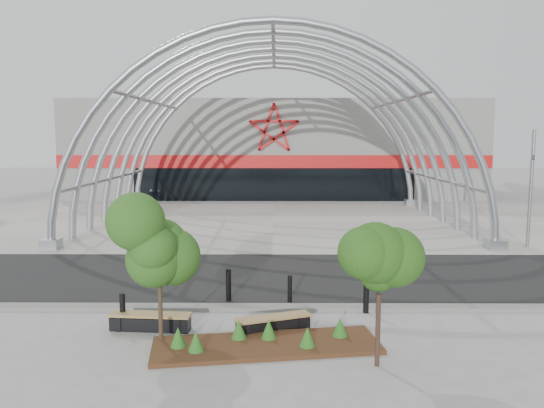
{
  "coord_description": "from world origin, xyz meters",
  "views": [
    {
      "loc": [
        0.13,
        -15.36,
        5.1
      ],
      "look_at": [
        0.0,
        4.0,
        2.6
      ],
      "focal_mm": 35.0,
      "sensor_mm": 36.0,
      "label": 1
    }
  ],
  "objects": [
    {
      "name": "signal_pole",
      "position": [
        11.66,
        8.5,
        2.82
      ],
      "size": [
        0.15,
        0.76,
        5.39
      ],
      "color": "gray",
      "rests_on": "ground"
    },
    {
      "name": "bollard_4",
      "position": [
        2.75,
        -0.51,
        0.51
      ],
      "size": [
        0.16,
        0.16,
        1.01
      ],
      "primitive_type": "cylinder",
      "color": "black",
      "rests_on": "ground"
    },
    {
      "name": "bollard_1",
      "position": [
        -1.32,
        0.54,
        0.51
      ],
      "size": [
        0.16,
        0.16,
        1.02
      ],
      "primitive_type": "cylinder",
      "color": "black",
      "rests_on": "ground"
    },
    {
      "name": "road",
      "position": [
        0.0,
        3.5,
        0.01
      ],
      "size": [
        140.0,
        7.0,
        0.02
      ],
      "primitive_type": "cube",
      "color": "black",
      "rests_on": "ground"
    },
    {
      "name": "bench_1",
      "position": [
        0.07,
        -2.03,
        0.2
      ],
      "size": [
        2.03,
        1.12,
        0.42
      ],
      "color": "black",
      "rests_on": "ground"
    },
    {
      "name": "arena_building",
      "position": [
        0.0,
        33.45,
        3.99
      ],
      "size": [
        34.0,
        15.24,
        8.0
      ],
      "color": "slate",
      "rests_on": "ground"
    },
    {
      "name": "street_tree_0",
      "position": [
        -2.7,
        -2.82,
        2.41
      ],
      "size": [
        1.47,
        1.47,
        3.35
      ],
      "color": "#312519",
      "rests_on": "ground"
    },
    {
      "name": "bollard_2",
      "position": [
        -1.33,
        0.51,
        0.45
      ],
      "size": [
        0.14,
        0.14,
        0.89
      ],
      "primitive_type": "cylinder",
      "color": "black",
      "rests_on": "ground"
    },
    {
      "name": "forecourt",
      "position": [
        0.0,
        15.5,
        0.02
      ],
      "size": [
        60.0,
        17.0,
        0.04
      ],
      "primitive_type": "cube",
      "color": "#A6A197",
      "rests_on": "ground"
    },
    {
      "name": "bench_0",
      "position": [
        -3.17,
        -1.93,
        0.22
      ],
      "size": [
        2.19,
        0.65,
        0.45
      ],
      "color": "black",
      "rests_on": "ground"
    },
    {
      "name": "bollard_0",
      "position": [
        -3.94,
        -1.78,
        0.48
      ],
      "size": [
        0.15,
        0.15,
        0.96
      ],
      "primitive_type": "cylinder",
      "color": "black",
      "rests_on": "ground"
    },
    {
      "name": "kerb",
      "position": [
        0.0,
        -0.25,
        0.06
      ],
      "size": [
        60.0,
        0.5,
        0.12
      ],
      "primitive_type": "cube",
      "color": "slate",
      "rests_on": "ground"
    },
    {
      "name": "vault_canopy",
      "position": [
        0.0,
        15.5,
        0.02
      ],
      "size": [
        20.8,
        15.8,
        20.36
      ],
      "color": "#9BA0A5",
      "rests_on": "ground"
    },
    {
      "name": "bollard_3",
      "position": [
        0.57,
        0.43,
        0.43
      ],
      "size": [
        0.14,
        0.14,
        0.85
      ],
      "primitive_type": "cylinder",
      "color": "black",
      "rests_on": "ground"
    },
    {
      "name": "planting_bed",
      "position": [
        -0.17,
        -3.05,
        0.14
      ],
      "size": [
        5.67,
        2.48,
        0.58
      ],
      "color": "#3A2012",
      "rests_on": "ground"
    },
    {
      "name": "street_tree_1",
      "position": [
        2.4,
        -4.08,
        2.31
      ],
      "size": [
        1.36,
        1.36,
        3.22
      ],
      "color": "black",
      "rests_on": "ground"
    },
    {
      "name": "ground",
      "position": [
        0.0,
        0.0,
        0.0
      ],
      "size": [
        140.0,
        140.0,
        0.0
      ],
      "primitive_type": "plane",
      "color": "gray",
      "rests_on": "ground"
    }
  ]
}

